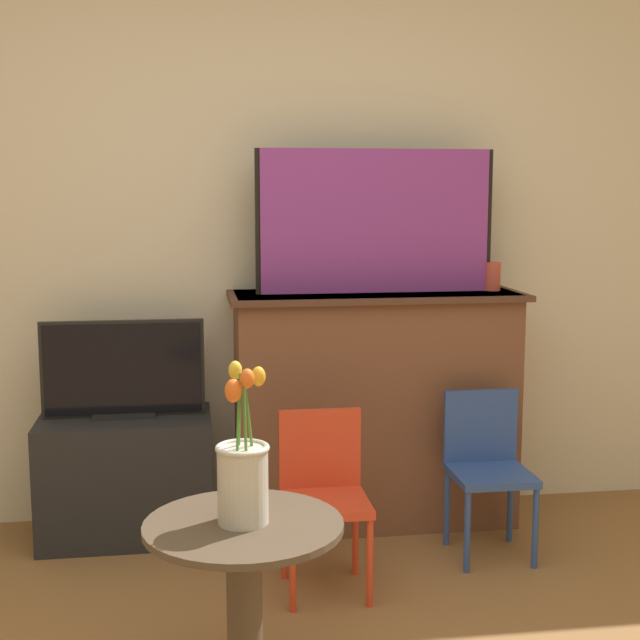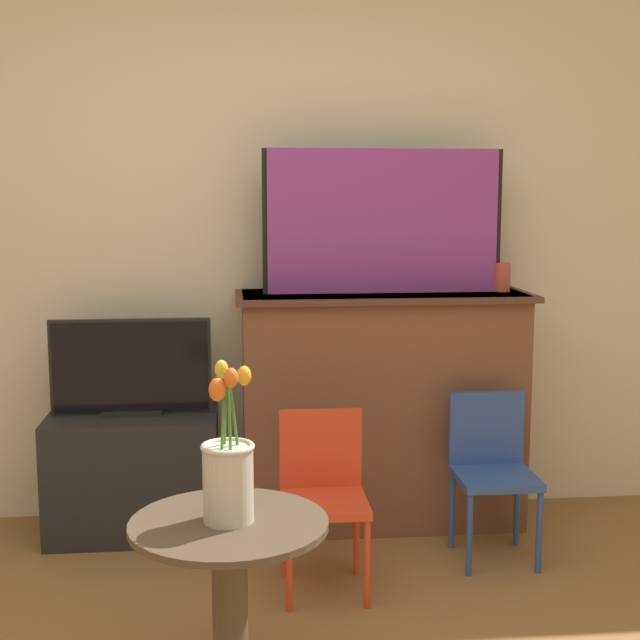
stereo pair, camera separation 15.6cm
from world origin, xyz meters
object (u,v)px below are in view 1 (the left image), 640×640
at_px(tv_monitor, 123,371).
at_px(chair_blue, 487,461).
at_px(chair_red, 323,488).
at_px(painting, 375,221).
at_px(vase_tulips, 243,474).

bearing_deg(tv_monitor, chair_blue, -14.87).
distance_m(tv_monitor, chair_blue, 1.53).
distance_m(chair_red, chair_blue, 0.73).
height_order(tv_monitor, chair_red, tv_monitor).
bearing_deg(chair_red, painting, 63.19).
relative_size(chair_red, chair_blue, 1.00).
xyz_separation_m(chair_blue, vase_tulips, (-1.03, -0.99, 0.32)).
distance_m(painting, tv_monitor, 1.23).
bearing_deg(vase_tulips, chair_red, 66.30).
bearing_deg(chair_red, chair_blue, 17.67).
relative_size(painting, tv_monitor, 1.53).
bearing_deg(chair_red, vase_tulips, -113.70).
relative_size(tv_monitor, chair_red, 1.03).
height_order(painting, tv_monitor, painting).
distance_m(painting, chair_blue, 1.10).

